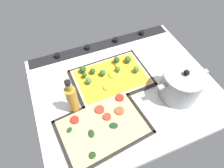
{
  "coord_description": "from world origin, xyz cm",
  "views": [
    {
      "loc": [
        27.07,
        49.9,
        75.03
      ],
      "look_at": [
        5.99,
        -1.41,
        3.1
      ],
      "focal_mm": 31.36,
      "sensor_mm": 36.0,
      "label": 1
    }
  ],
  "objects_px": {
    "baking_tray_front": "(111,78)",
    "broccoli_pizza": "(111,75)",
    "baking_tray_back": "(103,128)",
    "cooking_pot": "(181,85)",
    "veggie_pizza_back": "(103,126)",
    "oil_bottle": "(72,99)"
  },
  "relations": [
    {
      "from": "baking_tray_front",
      "to": "broccoli_pizza",
      "type": "bearing_deg",
      "value": -91.58
    },
    {
      "from": "cooking_pot",
      "to": "baking_tray_back",
      "type": "bearing_deg",
      "value": 4.51
    },
    {
      "from": "broccoli_pizza",
      "to": "cooking_pot",
      "type": "height_order",
      "value": "cooking_pot"
    },
    {
      "from": "cooking_pot",
      "to": "oil_bottle",
      "type": "bearing_deg",
      "value": -12.17
    },
    {
      "from": "cooking_pot",
      "to": "baking_tray_front",
      "type": "bearing_deg",
      "value": -38.43
    },
    {
      "from": "veggie_pizza_back",
      "to": "oil_bottle",
      "type": "height_order",
      "value": "oil_bottle"
    },
    {
      "from": "baking_tray_back",
      "to": "cooking_pot",
      "type": "xyz_separation_m",
      "value": [
        -0.38,
        -0.03,
        0.07
      ]
    },
    {
      "from": "broccoli_pizza",
      "to": "veggie_pizza_back",
      "type": "bearing_deg",
      "value": 60.7
    },
    {
      "from": "cooking_pot",
      "to": "oil_bottle",
      "type": "distance_m",
      "value": 0.48
    },
    {
      "from": "baking_tray_front",
      "to": "broccoli_pizza",
      "type": "distance_m",
      "value": 0.02
    },
    {
      "from": "baking_tray_front",
      "to": "cooking_pot",
      "type": "distance_m",
      "value": 0.33
    },
    {
      "from": "broccoli_pizza",
      "to": "baking_tray_back",
      "type": "bearing_deg",
      "value": 60.83
    },
    {
      "from": "baking_tray_back",
      "to": "cooking_pot",
      "type": "bearing_deg",
      "value": -175.49
    },
    {
      "from": "veggie_pizza_back",
      "to": "oil_bottle",
      "type": "xyz_separation_m",
      "value": [
        0.08,
        -0.13,
        0.07
      ]
    },
    {
      "from": "broccoli_pizza",
      "to": "cooking_pot",
      "type": "relative_size",
      "value": 1.42
    },
    {
      "from": "baking_tray_front",
      "to": "cooking_pot",
      "type": "xyz_separation_m",
      "value": [
        -0.25,
        0.2,
        0.07
      ]
    },
    {
      "from": "cooking_pot",
      "to": "broccoli_pizza",
      "type": "bearing_deg",
      "value": -39.44
    },
    {
      "from": "baking_tray_front",
      "to": "broccoli_pizza",
      "type": "height_order",
      "value": "broccoli_pizza"
    },
    {
      "from": "baking_tray_front",
      "to": "veggie_pizza_back",
      "type": "height_order",
      "value": "veggie_pizza_back"
    },
    {
      "from": "baking_tray_back",
      "to": "veggie_pizza_back",
      "type": "bearing_deg",
      "value": -112.79
    },
    {
      "from": "baking_tray_front",
      "to": "baking_tray_back",
      "type": "height_order",
      "value": "same"
    },
    {
      "from": "broccoli_pizza",
      "to": "cooking_pot",
      "type": "distance_m",
      "value": 0.33
    }
  ]
}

